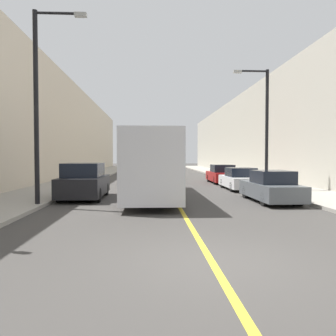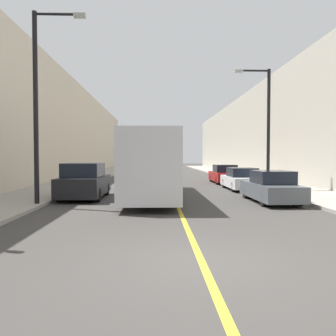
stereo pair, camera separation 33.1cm
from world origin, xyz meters
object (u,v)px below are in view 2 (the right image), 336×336
at_px(car_right_mid, 241,180).
at_px(car_right_far, 224,175).
at_px(street_lamp_right, 266,121).
at_px(car_right_near, 271,188).
at_px(street_lamp_left, 40,97).
at_px(parked_suv_left, 85,182).
at_px(bus, 151,164).

distance_m(car_right_mid, car_right_far, 5.39).
xyz_separation_m(car_right_far, street_lamp_right, (1.23, -6.33, 3.65)).
height_order(car_right_mid, street_lamp_right, street_lamp_right).
relative_size(car_right_near, car_right_mid, 1.02).
bearing_deg(street_lamp_left, car_right_mid, 33.39).
bearing_deg(parked_suv_left, car_right_mid, 24.25).
bearing_deg(car_right_mid, parked_suv_left, -155.75).
relative_size(parked_suv_left, car_right_mid, 1.02).
relative_size(car_right_mid, street_lamp_left, 0.54).
distance_m(parked_suv_left, car_right_far, 13.25).
bearing_deg(street_lamp_left, bus, 36.40).
relative_size(bus, parked_suv_left, 2.54).
distance_m(parked_suv_left, car_right_near, 9.23).
bearing_deg(street_lamp_right, car_right_mid, 142.89).
xyz_separation_m(parked_suv_left, car_right_mid, (9.20, 4.14, -0.19)).
distance_m(car_right_near, car_right_mid, 5.81).
xyz_separation_m(bus, car_right_far, (5.81, 8.84, -1.07)).
bearing_deg(bus, car_right_mid, 30.81).
height_order(car_right_near, street_lamp_left, street_lamp_left).
height_order(parked_suv_left, car_right_near, parked_suv_left).
bearing_deg(car_right_mid, street_lamp_left, -146.61).
distance_m(parked_suv_left, street_lamp_right, 11.46).
bearing_deg(parked_suv_left, car_right_near, -10.38).
height_order(bus, street_lamp_right, street_lamp_right).
height_order(bus, car_right_near, bus).
relative_size(car_right_far, street_lamp_right, 0.61).
height_order(parked_suv_left, car_right_mid, parked_suv_left).
xyz_separation_m(bus, car_right_near, (5.68, -2.35, -1.07)).
xyz_separation_m(bus, parked_suv_left, (-3.40, -0.68, -0.90)).
distance_m(car_right_near, car_right_far, 11.19).
xyz_separation_m(car_right_near, car_right_far, (0.13, 11.19, 0.00)).
bearing_deg(car_right_mid, street_lamp_right, -37.11).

